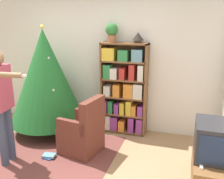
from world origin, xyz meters
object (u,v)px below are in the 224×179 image
object	(u,v)px
armchair	(83,133)
standing_person	(2,99)
bookshelf	(124,90)
potted_plant	(112,31)
television	(213,140)
christmas_tree	(46,77)
table_lamp	(138,37)

from	to	relation	value
armchair	standing_person	bearing A→B (deg)	-47.91
bookshelf	standing_person	xyz separation A→B (m)	(-1.36, -1.53, 0.17)
bookshelf	potted_plant	world-z (taller)	potted_plant
television	standing_person	world-z (taller)	standing_person
christmas_tree	standing_person	size ratio (longest dim) A/B	1.20
television	armchair	size ratio (longest dim) A/B	0.60
bookshelf	table_lamp	world-z (taller)	table_lamp
television	christmas_tree	xyz separation A→B (m)	(-2.82, 0.87, 0.41)
armchair	potted_plant	world-z (taller)	potted_plant
bookshelf	standing_person	distance (m)	2.06
potted_plant	television	bearing A→B (deg)	-37.04
christmas_tree	table_lamp	xyz separation A→B (m)	(1.60, 0.41, 0.71)
potted_plant	christmas_tree	bearing A→B (deg)	-160.28
bookshelf	standing_person	world-z (taller)	bookshelf
christmas_tree	potted_plant	world-z (taller)	potted_plant
christmas_tree	armchair	bearing A→B (deg)	-29.58
television	armchair	bearing A→B (deg)	170.04
potted_plant	armchair	bearing A→B (deg)	-100.79
christmas_tree	standing_person	world-z (taller)	christmas_tree
bookshelf	television	size ratio (longest dim) A/B	3.04
television	christmas_tree	size ratio (longest dim) A/B	0.28
bookshelf	table_lamp	xyz separation A→B (m)	(0.23, 0.01, 0.96)
bookshelf	standing_person	bearing A→B (deg)	-131.63
bookshelf	potted_plant	size ratio (longest dim) A/B	5.09
standing_person	table_lamp	world-z (taller)	table_lamp
table_lamp	standing_person	bearing A→B (deg)	-135.98
standing_person	potted_plant	bearing A→B (deg)	138.35
table_lamp	television	bearing A→B (deg)	-46.25
television	table_lamp	distance (m)	2.09
christmas_tree	armchair	distance (m)	1.32
television	potted_plant	size ratio (longest dim) A/B	1.67
armchair	standing_person	size ratio (longest dim) A/B	0.56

